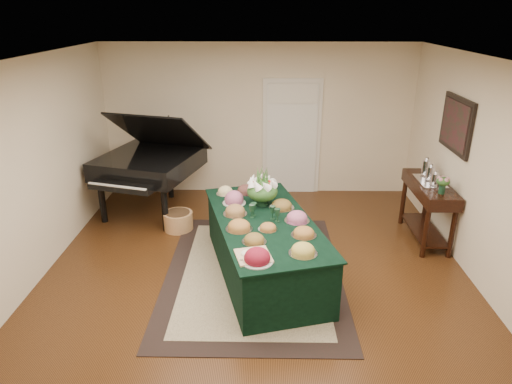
{
  "coord_description": "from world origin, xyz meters",
  "views": [
    {
      "loc": [
        0.09,
        -5.07,
        3.21
      ],
      "look_at": [
        0.0,
        0.3,
        1.05
      ],
      "focal_mm": 32.0,
      "sensor_mm": 36.0,
      "label": 1
    }
  ],
  "objects_px": {
    "buffet_table": "(264,247)",
    "grand_piano": "(149,162)",
    "floral_centerpiece": "(262,187)",
    "mahogany_sideboard": "(429,196)"
  },
  "relations": [
    {
      "from": "buffet_table",
      "to": "grand_piano",
      "type": "height_order",
      "value": "grand_piano"
    },
    {
      "from": "buffet_table",
      "to": "floral_centerpiece",
      "type": "height_order",
      "value": "floral_centerpiece"
    },
    {
      "from": "floral_centerpiece",
      "to": "mahogany_sideboard",
      "type": "bearing_deg",
      "value": 12.16
    },
    {
      "from": "grand_piano",
      "to": "mahogany_sideboard",
      "type": "distance_m",
      "value": 4.37
    },
    {
      "from": "buffet_table",
      "to": "grand_piano",
      "type": "distance_m",
      "value": 2.73
    },
    {
      "from": "grand_piano",
      "to": "mahogany_sideboard",
      "type": "bearing_deg",
      "value": -12.17
    },
    {
      "from": "mahogany_sideboard",
      "to": "floral_centerpiece",
      "type": "bearing_deg",
      "value": -167.84
    },
    {
      "from": "floral_centerpiece",
      "to": "mahogany_sideboard",
      "type": "height_order",
      "value": "floral_centerpiece"
    },
    {
      "from": "floral_centerpiece",
      "to": "grand_piano",
      "type": "height_order",
      "value": "grand_piano"
    },
    {
      "from": "buffet_table",
      "to": "floral_centerpiece",
      "type": "bearing_deg",
      "value": 93.81
    }
  ]
}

